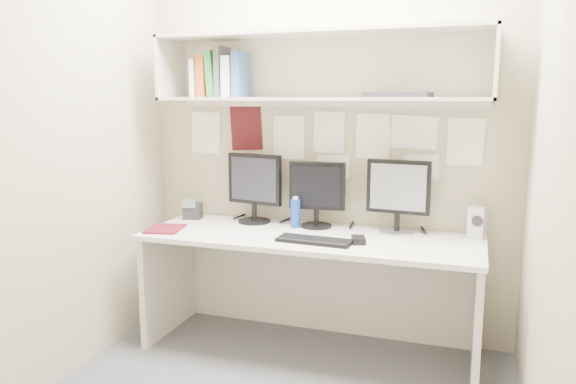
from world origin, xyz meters
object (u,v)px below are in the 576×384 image
(monitor_right, at_px, (398,193))
(desk_phone, at_px, (193,210))
(maroon_notebook, at_px, (165,229))
(monitor_left, at_px, (254,185))
(speaker, at_px, (477,222))
(keyboard, at_px, (314,241))
(monitor_center, at_px, (317,191))
(desk, at_px, (310,293))

(monitor_right, height_order, desk_phone, monitor_right)
(monitor_right, xyz_separation_m, maroon_notebook, (-1.37, -0.38, -0.24))
(monitor_left, height_order, monitor_right, monitor_left)
(speaker, height_order, desk_phone, speaker)
(keyboard, xyz_separation_m, desk_phone, (-0.95, 0.34, 0.05))
(keyboard, bearing_deg, monitor_right, 46.40)
(maroon_notebook, bearing_deg, monitor_left, 29.60)
(speaker, distance_m, desk_phone, 1.82)
(maroon_notebook, bearing_deg, monitor_center, 12.60)
(maroon_notebook, relative_size, desk_phone, 1.74)
(monitor_left, distance_m, monitor_right, 0.93)
(desk, relative_size, monitor_left, 4.46)
(monitor_left, distance_m, desk_phone, 0.48)
(monitor_left, relative_size, monitor_right, 1.01)
(keyboard, bearing_deg, desk_phone, 163.93)
(monitor_left, bearing_deg, speaker, 11.02)
(monitor_center, distance_m, maroon_notebook, 0.97)
(monitor_left, relative_size, monitor_center, 1.09)
(speaker, distance_m, maroon_notebook, 1.87)
(desk, relative_size, monitor_center, 4.86)
(monitor_center, height_order, desk_phone, monitor_center)
(monitor_left, bearing_deg, maroon_notebook, -128.84)
(maroon_notebook, bearing_deg, desk_phone, 77.29)
(monitor_center, height_order, keyboard, monitor_center)
(desk, distance_m, monitor_left, 0.79)
(speaker, relative_size, desk_phone, 1.31)
(desk, bearing_deg, monitor_right, 24.43)
(keyboard, xyz_separation_m, maroon_notebook, (-0.96, -0.01, -0.00))
(desk, height_order, maroon_notebook, maroon_notebook)
(monitor_left, height_order, keyboard, monitor_left)
(monitor_center, xyz_separation_m, keyboard, (0.09, -0.38, -0.22))
(monitor_center, relative_size, keyboard, 0.97)
(maroon_notebook, bearing_deg, monitor_right, 4.32)
(monitor_right, xyz_separation_m, keyboard, (-0.41, -0.38, -0.23))
(desk, bearing_deg, keyboard, -65.40)
(desk_phone, bearing_deg, monitor_right, -11.44)
(keyboard, height_order, maroon_notebook, keyboard)
(desk, height_order, monitor_right, monitor_right)
(desk, xyz_separation_m, monitor_right, (0.48, 0.22, 0.61))
(desk, xyz_separation_m, monitor_center, (-0.02, 0.22, 0.59))
(keyboard, relative_size, desk_phone, 3.01)
(monitor_right, bearing_deg, speaker, 7.04)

